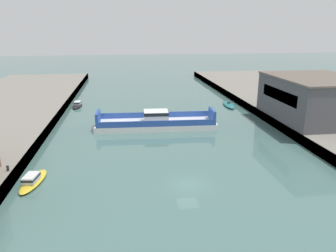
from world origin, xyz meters
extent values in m
plane|color=#476B66|center=(0.00, 0.00, 0.00)|extent=(400.00, 400.00, 0.00)
cube|color=#423D38|center=(-20.58, 20.00, 0.79)|extent=(0.30, 140.00, 1.58)
cube|color=#423D38|center=(20.58, 20.00, 0.79)|extent=(0.30, 140.00, 1.58)
cube|color=silver|center=(-1.46, 23.22, 0.55)|extent=(22.47, 7.20, 1.10)
cube|color=#284CA3|center=(-1.32, 26.26, 1.65)|extent=(21.31, 1.06, 1.10)
cube|color=#284CA3|center=(-1.59, 20.17, 1.65)|extent=(21.31, 1.06, 1.10)
cube|color=silver|center=(-1.46, 23.22, 2.17)|extent=(4.59, 3.61, 2.14)
cube|color=black|center=(-1.46, 23.22, 2.89)|extent=(4.63, 3.66, 0.60)
cube|color=#284CA3|center=(9.14, 22.75, 2.20)|extent=(0.69, 4.37, 2.20)
cube|color=#284CA3|center=(-12.06, 23.69, 2.20)|extent=(0.69, 4.37, 2.20)
ellipsoid|color=#237075|center=(17.60, 38.23, 0.30)|extent=(2.92, 7.94, 0.59)
cube|color=#4C4C51|center=(17.60, 38.23, 0.84)|extent=(0.81, 0.47, 0.50)
ellipsoid|color=yellow|center=(-18.28, 2.85, 0.26)|extent=(2.89, 6.77, 0.52)
cube|color=silver|center=(-18.36, 2.37, 0.91)|extent=(1.69, 2.47, 0.79)
cube|color=black|center=(-18.36, 2.37, 1.01)|extent=(1.74, 2.54, 0.24)
ellipsoid|color=black|center=(-18.27, 42.24, 0.24)|extent=(2.37, 6.18, 0.48)
cube|color=silver|center=(-18.23, 42.69, 0.85)|extent=(1.50, 2.22, 0.74)
cube|color=black|center=(-18.23, 42.69, 0.95)|extent=(1.54, 2.28, 0.22)
cube|color=#4C4C51|center=(28.08, 20.05, 5.32)|extent=(14.79, 18.43, 7.48)
cube|color=#60564C|center=(28.08, 20.05, 9.21)|extent=(15.08, 18.79, 0.30)
cube|color=black|center=(20.72, 20.05, 6.22)|extent=(0.08, 12.90, 2.09)
cylinder|color=black|center=(-21.13, 3.35, 1.85)|extent=(0.28, 0.28, 0.55)
sphere|color=black|center=(-21.13, 3.35, 2.13)|extent=(0.32, 0.32, 0.32)
camera|label=1|loc=(-7.04, -33.48, 17.73)|focal=34.04mm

